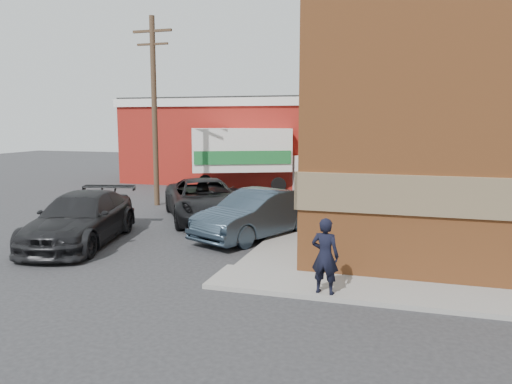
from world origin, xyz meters
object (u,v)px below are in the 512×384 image
Objects in this scene: warehouse at (252,140)px; man at (325,256)px; sedan at (257,214)px; utility_pole at (154,108)px; suv_a at (205,200)px; suv_b at (81,219)px; box_truck at (253,155)px.

warehouse is 23.23m from man.
man is (8.50, -21.55, -1.79)m from warehouse.
warehouse is at bearing 132.18° from sedan.
suv_a is at bearing -36.68° from utility_pole.
suv_b is (-8.72, 2.84, -0.17)m from man.
utility_pole is at bearing 86.35° from suv_b.
utility_pole reaches higher than sedan.
man is 0.23× the size of box_truck.
man is 18.37m from box_truck.
utility_pole is 6.04m from suv_a.
box_truck reaches higher than suv_a.
suv_a is (3.70, -2.75, -3.89)m from utility_pole.
box_truck is (1.70, 14.11, 1.27)m from suv_b.
utility_pole is 1.54× the size of suv_b.
man is at bearing -34.30° from sedan.
suv_b is (-2.43, -4.96, -0.00)m from suv_a.
box_truck reaches higher than suv_b.
suv_a reaches higher than suv_b.
box_truck is at bearing 65.08° from utility_pole.
utility_pole is 1.47× the size of suv_a.
man is at bearing -82.93° from suv_a.
warehouse is at bearing 83.45° from box_truck.
suv_a is (-3.00, 2.39, 0.01)m from sedan.
suv_b is 0.76× the size of box_truck.
box_truck reaches higher than sedan.
suv_b is at bearing -90.69° from warehouse.
sedan is 0.88× the size of suv_b.
box_truck is at bearing 62.70° from suv_a.
suv_a reaches higher than sedan.
warehouse is 3.17× the size of sedan.
warehouse is 2.78× the size of suv_b.
suv_a is at bearing 50.90° from suv_b.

